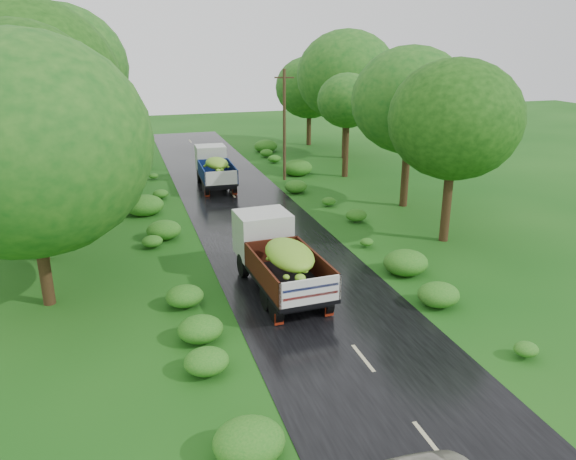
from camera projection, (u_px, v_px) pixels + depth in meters
name	position (u px, v px, depth m)	size (l,w,h in m)	color
ground	(363.00, 358.00, 17.44)	(120.00, 120.00, 0.00)	#10460F
road	(310.00, 292.00, 21.95)	(6.50, 80.00, 0.02)	black
road_lines	(302.00, 282.00, 22.85)	(0.12, 69.60, 0.00)	#BFB78C
truck_near	(278.00, 254.00, 21.76)	(2.52, 6.34, 2.62)	black
truck_far	(214.00, 166.00, 37.09)	(2.21, 5.81, 2.41)	black
utility_pole	(284.00, 124.00, 37.89)	(1.25, 0.58, 7.48)	#382616
trees_left	(47.00, 91.00, 31.34)	(6.84, 33.77, 9.37)	black
trees_right	(363.00, 93.00, 38.21)	(6.67, 29.72, 8.32)	black
shrubs	(255.00, 217.00, 29.98)	(11.90, 44.00, 0.70)	#1B6718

